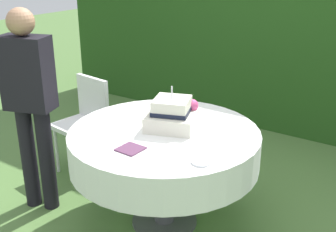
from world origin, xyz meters
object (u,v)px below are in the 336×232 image
at_px(serving_plate_near, 201,162).
at_px(serving_plate_far, 165,110).
at_px(wedding_cake, 173,115).
at_px(standing_person, 30,99).
at_px(napkin_stack, 131,149).
at_px(garden_chair, 85,116).
at_px(cake_table, 164,147).

distance_m(serving_plate_near, serving_plate_far, 0.92).
distance_m(wedding_cake, standing_person, 1.08).
bearing_deg(wedding_cake, serving_plate_near, -39.30).
relative_size(wedding_cake, napkin_stack, 2.84).
bearing_deg(wedding_cake, serving_plate_far, 133.31).
xyz_separation_m(serving_plate_near, garden_chair, (-1.56, 0.59, -0.24)).
distance_m(serving_plate_far, napkin_stack, 0.74).
height_order(serving_plate_far, napkin_stack, serving_plate_far).
bearing_deg(wedding_cake, standing_person, -155.17).
distance_m(wedding_cake, napkin_stack, 0.47).
bearing_deg(cake_table, standing_person, -159.36).
bearing_deg(garden_chair, serving_plate_near, -20.79).
relative_size(garden_chair, standing_person, 0.56).
bearing_deg(serving_plate_near, serving_plate_far, 137.96).
bearing_deg(cake_table, garden_chair, 164.07).
xyz_separation_m(cake_table, standing_person, (-0.97, -0.37, 0.29)).
relative_size(napkin_stack, garden_chair, 0.17).
bearing_deg(serving_plate_far, cake_table, -56.63).
relative_size(cake_table, napkin_stack, 8.94).
height_order(serving_plate_near, garden_chair, garden_chair).
relative_size(cake_table, wedding_cake, 3.15).
height_order(wedding_cake, serving_plate_far, wedding_cake).
xyz_separation_m(cake_table, garden_chair, (-1.10, 0.31, -0.10)).
xyz_separation_m(wedding_cake, garden_chair, (-1.11, 0.22, -0.33)).
distance_m(cake_table, wedding_cake, 0.25).
height_order(cake_table, wedding_cake, wedding_cake).
bearing_deg(serving_plate_far, garden_chair, -178.39).
height_order(wedding_cake, napkin_stack, wedding_cake).
xyz_separation_m(garden_chair, standing_person, (0.13, -0.68, 0.39)).
bearing_deg(napkin_stack, wedding_cake, 87.72).
relative_size(wedding_cake, serving_plate_near, 3.53).
distance_m(napkin_stack, garden_chair, 1.31).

